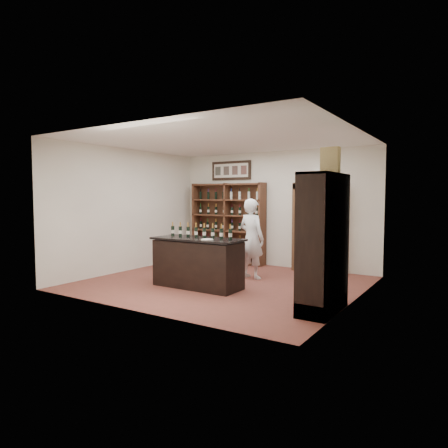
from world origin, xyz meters
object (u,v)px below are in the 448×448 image
(shopkeeper, at_px, (252,239))
(wine_crate, at_px, (330,161))
(wine_shelf, at_px, (229,223))
(side_cabinet, at_px, (325,265))
(counter_bottle_0, at_px, (173,231))
(tasting_counter, at_px, (198,263))

(shopkeeper, distance_m, wine_crate, 3.06)
(shopkeeper, bearing_deg, wine_shelf, -33.08)
(side_cabinet, distance_m, shopkeeper, 2.80)
(wine_crate, bearing_deg, counter_bottle_0, -177.42)
(tasting_counter, xyz_separation_m, side_cabinet, (2.72, -0.30, 0.26))
(counter_bottle_0, distance_m, side_cabinet, 3.48)
(side_cabinet, relative_size, shopkeeper, 1.23)
(wine_crate, bearing_deg, shopkeeper, 152.27)
(tasting_counter, relative_size, side_cabinet, 0.85)
(tasting_counter, height_order, counter_bottle_0, counter_bottle_0)
(wine_shelf, relative_size, counter_bottle_0, 7.33)
(counter_bottle_0, bearing_deg, shopkeeper, 46.72)
(wine_shelf, relative_size, shopkeeper, 1.23)
(tasting_counter, height_order, side_cabinet, side_cabinet)
(tasting_counter, distance_m, counter_bottle_0, 0.95)
(wine_crate, bearing_deg, wine_shelf, 147.01)
(wine_shelf, bearing_deg, side_cabinet, -40.21)
(counter_bottle_0, height_order, wine_crate, wine_crate)
(wine_shelf, distance_m, side_cabinet, 5.02)
(wine_shelf, xyz_separation_m, tasting_counter, (1.10, -2.93, -0.61))
(counter_bottle_0, xyz_separation_m, wine_crate, (3.43, -0.17, 1.30))
(tasting_counter, relative_size, shopkeeper, 1.05)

